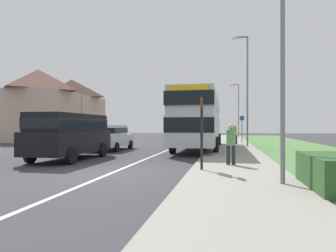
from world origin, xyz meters
TOP-DOWN VIEW (x-y plane):
  - ground_plane at (0.00, 0.00)m, footprint 120.00×120.00m
  - lane_marking_centre at (0.00, 8.00)m, footprint 0.14×60.00m
  - pavement_near_side at (4.20, 6.00)m, footprint 3.20×68.00m
  - grass_verge_seaward at (8.50, 6.00)m, footprint 6.00×68.00m
  - roadside_hedge at (6.30, -1.85)m, footprint 1.10×2.54m
  - double_decker_bus at (1.99, 10.68)m, footprint 2.80×11.31m
  - parked_van_black at (-3.46, 3.42)m, footprint 2.11×5.18m
  - parked_car_white at (-3.64, 9.00)m, footprint 1.89×4.40m
  - pedestrian_at_stop at (3.99, 2.03)m, footprint 0.34×0.34m
  - pedestrian_walking_away at (4.53, 15.36)m, footprint 0.34×0.34m
  - bus_stop_sign at (3.00, 0.57)m, footprint 0.09×0.52m
  - cycle_route_sign at (5.19, 17.77)m, footprint 0.44×0.08m
  - street_lamp_near at (5.13, -1.51)m, footprint 1.14×0.20m
  - street_lamp_mid at (5.22, 12.67)m, footprint 1.14×0.20m
  - street_lamp_far at (5.27, 30.03)m, footprint 1.14×0.20m
  - house_terrace_far_side at (-15.41, 21.70)m, footprint 6.30×13.51m

SIDE VIEW (x-z plane):
  - ground_plane at x=0.00m, z-range 0.00..0.00m
  - lane_marking_centre at x=0.00m, z-range 0.00..0.01m
  - grass_verge_seaward at x=8.50m, z-range 0.00..0.08m
  - pavement_near_side at x=4.20m, z-range 0.00..0.12m
  - roadside_hedge at x=6.30m, z-range 0.00..0.90m
  - parked_car_white at x=-3.64m, z-range 0.08..1.73m
  - pedestrian_at_stop at x=3.99m, z-range 0.14..1.81m
  - pedestrian_walking_away at x=4.53m, z-range 0.14..1.81m
  - parked_van_black at x=-3.46m, z-range 0.21..2.37m
  - cycle_route_sign at x=5.19m, z-range 0.17..2.69m
  - bus_stop_sign at x=3.00m, z-range 0.24..2.84m
  - double_decker_bus at x=1.99m, z-range 0.29..3.99m
  - house_terrace_far_side at x=-15.41m, z-range 0.00..7.50m
  - street_lamp_far at x=5.27m, z-range 0.54..7.54m
  - street_lamp_near at x=5.13m, z-range 0.55..7.86m
  - street_lamp_mid at x=5.22m, z-range 0.56..8.65m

